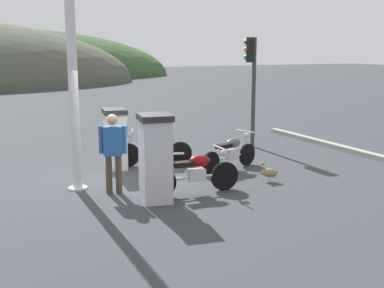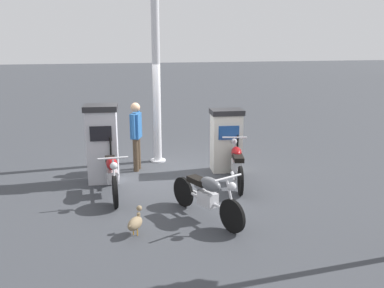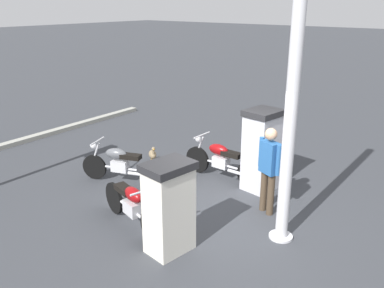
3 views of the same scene
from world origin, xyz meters
The scene contains 9 objects.
ground_plane centered at (0.00, 0.00, 0.00)m, with size 120.00×120.00×0.00m, color #383A3F.
fuel_pump_near centered at (0.02, -1.45, 0.87)m, with size 0.72×0.79×1.72m.
fuel_pump_far centered at (0.02, 1.45, 0.76)m, with size 0.67×0.82×1.50m.
motorcycle_near_pump centered at (0.91, -1.33, 0.45)m, with size 2.02×0.56×0.94m.
motorcycle_far_pump centered at (0.96, 1.34, 0.46)m, with size 1.87×0.76×0.94m.
motorcycle_extra centered at (2.55, 0.16, 0.45)m, with size 1.82×0.84×0.92m.
attendant_person centered at (-0.60, -0.62, 0.95)m, with size 0.56×0.32×1.65m.
wandering_duck centered at (2.82, -1.14, 0.21)m, with size 0.41×0.36×0.45m.
canopy_support_pole centered at (-1.22, 0.02, 2.24)m, with size 0.40×0.40×4.64m.
Camera 2 is at (8.71, -1.87, 2.97)m, focal length 37.31 mm.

